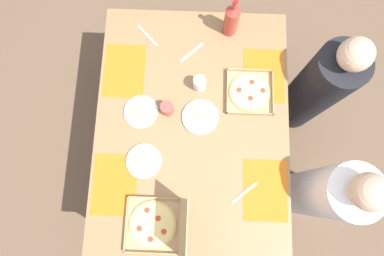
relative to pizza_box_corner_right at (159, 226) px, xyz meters
The scene contains 19 objects.
ground_plane 1.01m from the pizza_box_corner_right, 164.21° to the left, with size 6.00×6.00×0.00m, color brown.
dining_table 0.62m from the pizza_box_corner_right, 164.21° to the left, with size 1.59×1.19×0.76m.
placemat_near_left 0.98m from the pizza_box_corner_right, 163.20° to the right, with size 0.36×0.26×0.00m, color orange.
placemat_near_right 0.36m from the pizza_box_corner_right, 127.80° to the right, with size 0.36×0.26×0.00m, color orange.
placemat_far_left 1.11m from the pizza_box_corner_right, 146.94° to the left, with size 0.36×0.26×0.00m, color orange.
placemat_far_right 0.65m from the pizza_box_corner_right, 109.79° to the left, with size 0.36×0.26×0.00m, color orange.
pizza_box_corner_right is the anchor object (origin of this frame).
pizza_box_center 0.97m from the pizza_box_corner_right, 147.75° to the left, with size 0.29×0.29×0.04m.
plate_middle 0.68m from the pizza_box_corner_right, 166.62° to the right, with size 0.21×0.21×0.03m.
plate_near_right 0.38m from the pizza_box_corner_right, 161.75° to the right, with size 0.21×0.21×0.03m.
plate_far_left 0.68m from the pizza_box_corner_right, 161.95° to the left, with size 0.23×0.23×0.03m.
soda_bottle 1.30m from the pizza_box_corner_right, 162.90° to the left, with size 0.09×0.09×0.32m.
cup_red 0.87m from the pizza_box_corner_right, 166.76° to the left, with size 0.08×0.08×0.11m, color silver.
cup_spare 0.68m from the pizza_box_corner_right, behind, with size 0.08×0.08×0.09m, color #BF4742.
fork_by_far_left 1.19m from the pizza_box_corner_right, behind, with size 0.19×0.02×0.01m, color #B7B7BC.
fork_by_near_right 0.52m from the pizza_box_corner_right, 112.26° to the left, with size 0.19×0.02×0.01m, color #B7B7BC.
fork_by_near_left 1.09m from the pizza_box_corner_right, behind, with size 0.19×0.02×0.01m, color #B7B7BC.
diner_left_seat 1.41m from the pizza_box_corner_right, 132.53° to the left, with size 0.32×0.32×1.20m.
diner_right_seat 1.07m from the pizza_box_corner_right, 102.12° to the left, with size 0.32×0.32×1.23m.
Camera 1 is at (0.41, 0.02, 2.66)m, focal length 29.66 mm.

